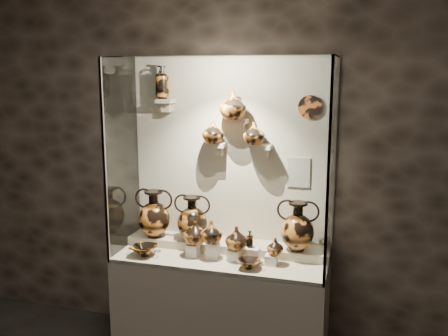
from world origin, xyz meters
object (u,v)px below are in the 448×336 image
Objects in this scene: jug_e at (275,246)px; ovoid_vase_b at (233,105)px; amphora_mid at (192,218)px; kylix_right at (249,263)px; jug_a at (195,232)px; kylix_left at (145,250)px; jug_c at (237,238)px; ovoid_vase_c at (254,133)px; amphora_left at (154,214)px; ovoid_vase_a at (213,132)px; amphora_right at (298,226)px; lekythos_small at (250,238)px; jug_b at (212,232)px; lekythos_tall at (162,80)px.

ovoid_vase_b reaches higher than jug_e.
kylix_right is (0.56, -0.31, -0.22)m from amphora_mid.
jug_a is 0.43m from kylix_left.
ovoid_vase_b is (-0.09, 0.22, 1.02)m from jug_c.
amphora_left is at bearing -159.35° from ovoid_vase_c.
ovoid_vase_a is at bearing 157.30° from ovoid_vase_b.
amphora_right reaches higher than jug_e.
amphora_right is 1.08m from ovoid_vase_b.
lekythos_small is 0.86m from kylix_left.
amphora_right reaches higher than amphora_mid.
kylix_left is (-0.31, -0.29, -0.21)m from amphora_mid.
jug_a is 1.08× the size of ovoid_vase_c.
jug_a is (-0.79, -0.17, -0.07)m from amphora_right.
lekythos_small is at bearing -64.51° from ovoid_vase_b.
jug_a is at bearing 159.39° from jug_c.
jug_e is at bearing -2.28° from lekythos_small.
kylix_left is at bearing -152.34° from ovoid_vase_a.
amphora_left is 2.23× the size of ovoid_vase_c.
lekythos_small is at bearing -67.47° from ovoid_vase_c.
ovoid_vase_a is 0.83× the size of ovoid_vase_b.
amphora_right is 0.39m from lekythos_small.
jug_a is (0.43, -0.16, -0.08)m from amphora_left.
amphora_mid is at bearing -172.88° from amphora_right.
kylix_right is at bearing -32.34° from jug_b.
kylix_right is at bearing -66.46° from jug_c.
jug_e is (0.31, -0.00, -0.04)m from jug_c.
amphora_left is at bearing 96.54° from kylix_left.
kylix_right is at bearing -128.70° from amphora_right.
kylix_left is at bearing -159.07° from amphora_right.
kylix_left is 1.39m from lekythos_tall.
kylix_left is at bearing -96.63° from lekythos_tall.
jug_e is at bearing -24.93° from amphora_mid.
jug_e is 0.50× the size of kylix_left.
amphora_right is at bearing 23.84° from lekythos_small.
jug_b reaches higher than jug_e.
kylix_right is 1.19× the size of ovoid_vase_a.
lekythos_small is 0.67× the size of kylix_right.
lekythos_tall is 0.61m from ovoid_vase_a.
jug_c is 1.04m from ovoid_vase_b.
jug_e is 1.05m from kylix_left.
kylix_right is 1.01m from ovoid_vase_c.
amphora_mid is 0.47m from kylix_left.
ovoid_vase_a is 0.34m from ovoid_vase_c.
lekythos_tall reaches higher than jug_e.
jug_e reaches higher than kylix_right.
kylix_left is 1.10m from ovoid_vase_a.
ovoid_vase_a is at bearing 36.13° from kylix_left.
ovoid_vase_c is at bearing 84.93° from kylix_right.
jug_e reaches higher than kylix_left.
amphora_left is 2.21× the size of jug_c.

